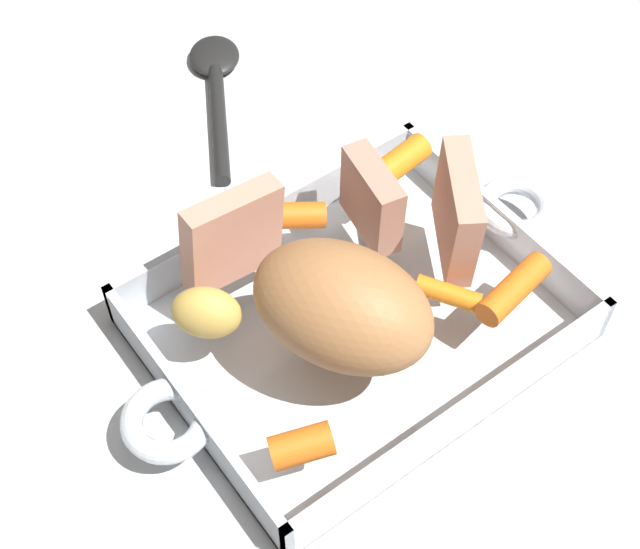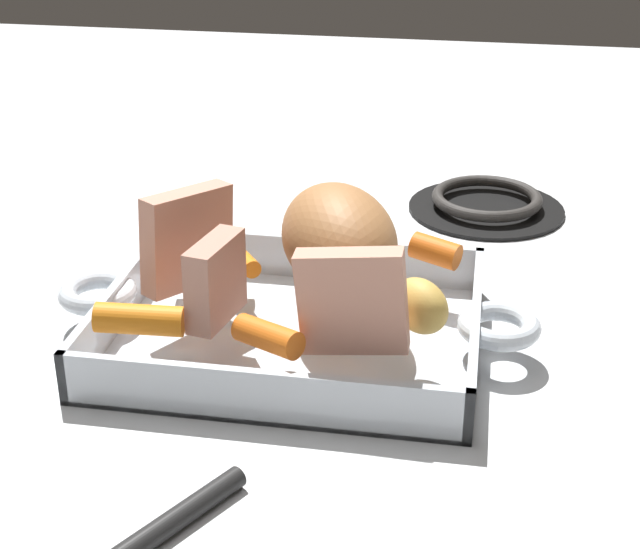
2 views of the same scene
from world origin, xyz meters
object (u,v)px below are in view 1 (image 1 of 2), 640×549
(roasting_dish, at_px, (356,318))
(serving_spoon, at_px, (216,82))
(pork_roast, at_px, (342,306))
(baby_carrot_southwest, at_px, (394,165))
(roast_slice_thick, at_px, (232,237))
(baby_carrot_center_right, at_px, (448,294))
(baby_carrot_northeast, at_px, (514,289))
(roast_slice_outer, at_px, (372,199))
(baby_carrot_southeast, at_px, (301,446))
(potato_golden_large, at_px, (206,313))
(roast_slice_thin, at_px, (457,213))
(baby_carrot_northwest, at_px, (286,218))

(roasting_dish, relative_size, serving_spoon, 2.09)
(pork_roast, bearing_deg, baby_carrot_southwest, 37.92)
(pork_roast, relative_size, roast_slice_thick, 1.71)
(baby_carrot_southwest, xyz_separation_m, serving_spoon, (-0.04, 0.23, -0.05))
(baby_carrot_center_right, height_order, baby_carrot_northeast, baby_carrot_northeast)
(pork_roast, distance_m, roast_slice_outer, 0.11)
(baby_carrot_southeast, bearing_deg, baby_carrot_northeast, 3.03)
(baby_carrot_center_right, xyz_separation_m, potato_golden_large, (-0.16, 0.08, 0.01))
(serving_spoon, bearing_deg, baby_carrot_southeast, -174.40)
(roast_slice_thin, height_order, baby_carrot_center_right, roast_slice_thin)
(roasting_dish, distance_m, baby_carrot_northwest, 0.10)
(pork_roast, bearing_deg, roast_slice_outer, 40.72)
(roasting_dish, height_order, baby_carrot_southwest, baby_carrot_southwest)
(roast_slice_thick, relative_size, baby_carrot_center_right, 1.58)
(roasting_dish, xyz_separation_m, baby_carrot_northeast, (0.09, -0.07, 0.04))
(potato_golden_large, bearing_deg, roast_slice_thin, -13.57)
(baby_carrot_center_right, bearing_deg, baby_carrot_southwest, 68.32)
(roast_slice_thick, relative_size, serving_spoon, 0.40)
(roast_slice_outer, height_order, baby_carrot_southeast, roast_slice_outer)
(roasting_dish, relative_size, pork_roast, 3.02)
(baby_carrot_center_right, distance_m, baby_carrot_northeast, 0.05)
(serving_spoon, bearing_deg, baby_carrot_northwest, -167.48)
(baby_carrot_southeast, relative_size, baby_carrot_northeast, 0.61)
(baby_carrot_southeast, bearing_deg, serving_spoon, 65.66)
(pork_roast, bearing_deg, baby_carrot_southeast, -143.41)
(baby_carrot_northwest, distance_m, baby_carrot_center_right, 0.14)
(roasting_dish, xyz_separation_m, pork_roast, (-0.04, -0.03, 0.07))
(pork_roast, bearing_deg, roasting_dish, 35.99)
(potato_golden_large, bearing_deg, baby_carrot_northwest, 24.67)
(baby_carrot_southeast, xyz_separation_m, baby_carrot_southwest, (0.21, 0.16, -0.00))
(roast_slice_thick, height_order, baby_carrot_center_right, roast_slice_thick)
(roast_slice_thick, bearing_deg, pork_roast, -75.70)
(roast_slice_thick, xyz_separation_m, baby_carrot_center_right, (0.11, -0.12, -0.03))
(pork_roast, height_order, roast_slice_thick, pork_roast)
(roast_slice_thin, relative_size, baby_carrot_southwest, 1.22)
(roasting_dish, relative_size, baby_carrot_southwest, 6.01)
(roast_slice_thin, bearing_deg, serving_spoon, 94.27)
(roast_slice_outer, bearing_deg, serving_spoon, 86.67)
(roast_slice_thick, bearing_deg, serving_spoon, 61.57)
(roast_slice_outer, bearing_deg, potato_golden_large, -177.37)
(pork_roast, bearing_deg, potato_golden_large, 137.93)
(roast_slice_outer, xyz_separation_m, serving_spoon, (0.02, 0.26, -0.07))
(roast_slice_outer, height_order, baby_carrot_northeast, roast_slice_outer)
(roast_slice_thin, bearing_deg, roast_slice_outer, 125.32)
(roast_slice_thin, xyz_separation_m, potato_golden_large, (-0.20, 0.05, -0.02))
(roast_slice_outer, bearing_deg, roast_slice_thin, -54.68)
(pork_roast, bearing_deg, roast_slice_thick, 104.30)
(roast_slice_outer, distance_m, roast_slice_thick, 0.11)
(roast_slice_outer, xyz_separation_m, baby_carrot_southwest, (0.05, 0.03, -0.02))
(roast_slice_thin, relative_size, potato_golden_large, 1.58)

